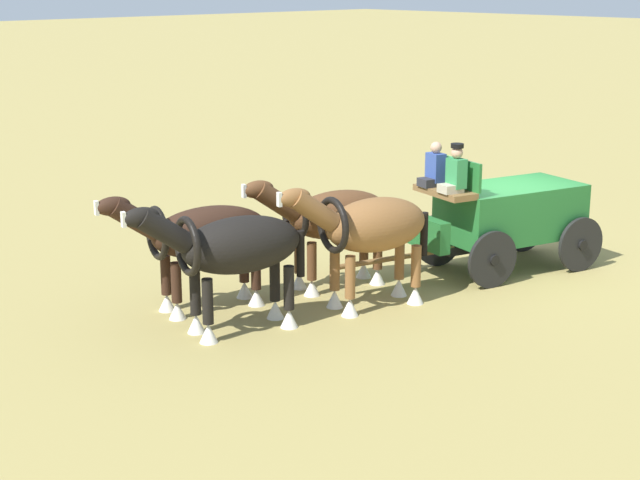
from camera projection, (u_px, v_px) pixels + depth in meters
The scene contains 6 objects.
ground_plane at pixel (508, 268), 20.00m from camera, with size 220.00×220.00×0.00m, color #9E8C4C.
show_wagon at pixel (504, 213), 19.62m from camera, with size 5.70×2.53×2.72m.
draft_horse_rear_near at pixel (370, 229), 17.33m from camera, with size 2.96×1.42×2.31m.
draft_horse_rear_off at pixel (332, 218), 18.44m from camera, with size 3.04×1.39×2.21m.
draft_horse_lead_near at pixel (234, 249), 16.10m from camera, with size 3.08×1.43×2.29m.
draft_horse_lead_off at pixel (202, 236), 17.21m from camera, with size 3.13×1.41×2.21m.
Camera 1 is at (15.96, 11.29, 5.73)m, focal length 55.73 mm.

